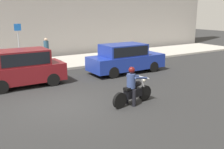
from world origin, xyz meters
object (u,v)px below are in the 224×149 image
at_px(pedestrian_bystander, 46,48).
at_px(parked_hatchback_maroon, 23,67).
at_px(motorcycle_with_rider_denim_blue, 133,89).
at_px(parked_sedan_cobalt_blue, 125,58).
at_px(street_sign_post, 19,40).

bearing_deg(pedestrian_bystander, parked_hatchback_maroon, -120.76).
height_order(motorcycle_with_rider_denim_blue, parked_sedan_cobalt_blue, parked_sedan_cobalt_blue).
bearing_deg(parked_hatchback_maroon, parked_sedan_cobalt_blue, -2.74).
bearing_deg(parked_sedan_cobalt_blue, parked_hatchback_maroon, 177.26).
bearing_deg(parked_hatchback_maroon, street_sign_post, 78.74).
bearing_deg(parked_hatchback_maroon, pedestrian_bystander, 59.24).
bearing_deg(motorcycle_with_rider_denim_blue, pedestrian_bystander, 91.92).
height_order(motorcycle_with_rider_denim_blue, parked_hatchback_maroon, parked_hatchback_maroon).
distance_m(parked_hatchback_maroon, street_sign_post, 5.01).
bearing_deg(motorcycle_with_rider_denim_blue, parked_sedan_cobalt_blue, 58.24).
bearing_deg(street_sign_post, motorcycle_with_rider_denim_blue, -78.40).
bearing_deg(parked_sedan_cobalt_blue, street_sign_post, 133.79).
xyz_separation_m(parked_sedan_cobalt_blue, street_sign_post, (-4.92, 5.13, 0.88)).
distance_m(parked_sedan_cobalt_blue, parked_hatchback_maroon, 5.89).
xyz_separation_m(parked_sedan_cobalt_blue, parked_hatchback_maroon, (-5.88, 0.28, 0.05)).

